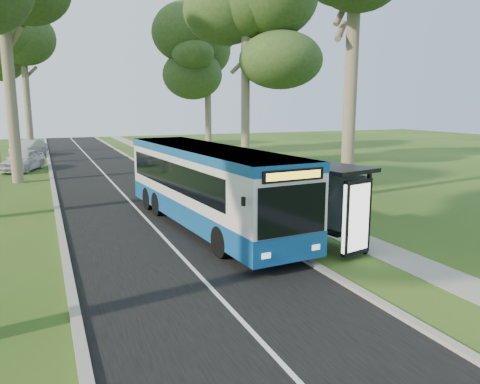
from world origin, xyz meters
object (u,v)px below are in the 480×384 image
object	(u,v)px
bus	(207,186)
car_silver	(29,148)
bus_shelter	(334,191)
bus_stop_sign	(273,194)
car_white	(23,160)
litter_bin	(287,224)

from	to	relation	value
bus	car_silver	distance (m)	32.12
bus_shelter	bus	bearing A→B (deg)	109.56
bus_stop_sign	car_silver	xyz separation A→B (m)	(-9.25, 33.00, -0.74)
bus	car_white	world-z (taller)	bus
bus_stop_sign	litter_bin	world-z (taller)	bus_stop_sign
car_silver	bus_shelter	bearing A→B (deg)	-50.65
bus	litter_bin	world-z (taller)	bus
bus_stop_sign	litter_bin	size ratio (longest dim) A/B	2.42
litter_bin	car_white	distance (m)	25.23
bus_stop_sign	car_white	world-z (taller)	bus_stop_sign
bus	car_white	bearing A→B (deg)	104.78
bus_shelter	litter_bin	distance (m)	2.61
bus_shelter	litter_bin	size ratio (longest dim) A/B	3.67
car_white	bus	bearing A→B (deg)	-50.52
litter_bin	car_silver	size ratio (longest dim) A/B	0.21
bus	bus_shelter	distance (m)	5.43
bus_shelter	bus_stop_sign	bearing A→B (deg)	92.99
bus	car_silver	world-z (taller)	bus
bus_stop_sign	car_silver	world-z (taller)	bus_stop_sign
bus	bus_stop_sign	xyz separation A→B (m)	(2.09, -1.70, -0.16)
bus_shelter	car_white	distance (m)	27.36
bus_stop_sign	car_white	bearing A→B (deg)	116.89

